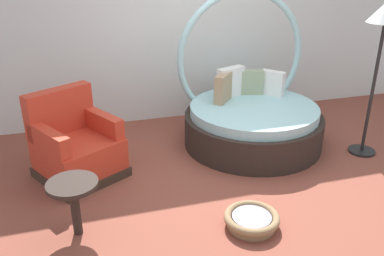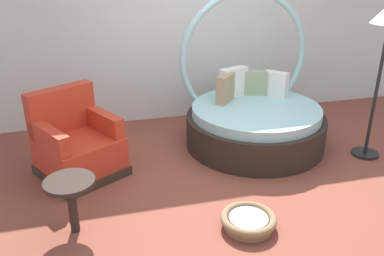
% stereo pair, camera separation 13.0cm
% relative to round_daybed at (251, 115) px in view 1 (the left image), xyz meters
% --- Properties ---
extents(ground_plane, '(8.00, 8.00, 0.02)m').
position_rel_round_daybed_xyz_m(ground_plane, '(-0.59, -0.86, -0.38)').
color(ground_plane, brown).
extents(back_wall, '(8.00, 0.12, 2.88)m').
position_rel_round_daybed_xyz_m(back_wall, '(-0.59, 1.17, 1.07)').
color(back_wall, silver).
rests_on(back_wall, ground_plane).
extents(round_daybed, '(1.74, 1.74, 1.88)m').
position_rel_round_daybed_xyz_m(round_daybed, '(0.00, 0.00, 0.00)').
color(round_daybed, '#2D231E').
rests_on(round_daybed, ground_plane).
extents(red_armchair, '(1.09, 1.09, 0.94)m').
position_rel_round_daybed_xyz_m(red_armchair, '(-2.18, -0.25, -0.04)').
color(red_armchair, '#38281E').
rests_on(red_armchair, ground_plane).
extents(pet_basket, '(0.51, 0.51, 0.13)m').
position_rel_round_daybed_xyz_m(pet_basket, '(-0.71, -1.68, -0.30)').
color(pet_basket, '#8E704C').
rests_on(pet_basket, ground_plane).
extents(side_table, '(0.44, 0.44, 0.52)m').
position_rel_round_daybed_xyz_m(side_table, '(-2.23, -1.33, 0.06)').
color(side_table, '#2D231E').
rests_on(side_table, ground_plane).
extents(floor_lamp, '(0.40, 0.40, 1.82)m').
position_rel_round_daybed_xyz_m(floor_lamp, '(1.21, -0.68, 1.16)').
color(floor_lamp, black).
rests_on(floor_lamp, ground_plane).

